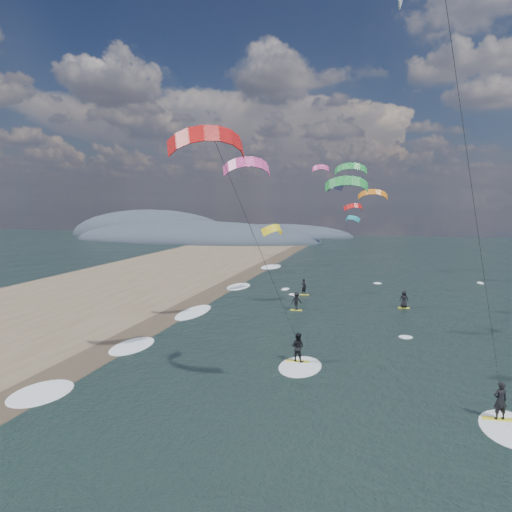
# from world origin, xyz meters

# --- Properties ---
(ground) EXTENTS (260.00, 260.00, 0.00)m
(ground) POSITION_xyz_m (0.00, 0.00, 0.00)
(ground) COLOR black
(ground) RESTS_ON ground
(wet_sand_strip) EXTENTS (3.00, 240.00, 0.00)m
(wet_sand_strip) POSITION_xyz_m (-12.00, 10.00, 0.00)
(wet_sand_strip) COLOR #382D23
(wet_sand_strip) RESTS_ON ground
(coastal_hills) EXTENTS (80.00, 41.00, 15.00)m
(coastal_hills) POSITION_xyz_m (-44.84, 107.86, 0.00)
(coastal_hills) COLOR #3D4756
(coastal_hills) RESTS_ON ground
(kitesurfer_near_a) EXTENTS (7.97, 9.34, 19.55)m
(kitesurfer_near_a) POSITION_xyz_m (8.44, 3.60, 15.23)
(kitesurfer_near_a) COLOR yellow
(kitesurfer_near_a) RESTS_ON ground
(kitesurfer_near_b) EXTENTS (7.26, 9.11, 14.59)m
(kitesurfer_near_b) POSITION_xyz_m (-1.33, 10.19, 9.67)
(kitesurfer_near_b) COLOR yellow
(kitesurfer_near_b) RESTS_ON ground
(far_kitesurfers) EXTENTS (11.37, 8.62, 1.76)m
(far_kitesurfers) POSITION_xyz_m (1.15, 31.79, 0.86)
(far_kitesurfers) COLOR yellow
(far_kitesurfers) RESTS_ON ground
(bg_kite_field) EXTENTS (12.41, 74.96, 9.71)m
(bg_kite_field) POSITION_xyz_m (0.34, 52.34, 11.71)
(bg_kite_field) COLOR orange
(bg_kite_field) RESTS_ON ground
(shoreline_surf) EXTENTS (2.40, 79.40, 0.11)m
(shoreline_surf) POSITION_xyz_m (-10.80, 14.75, 0.00)
(shoreline_surf) COLOR white
(shoreline_surf) RESTS_ON ground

